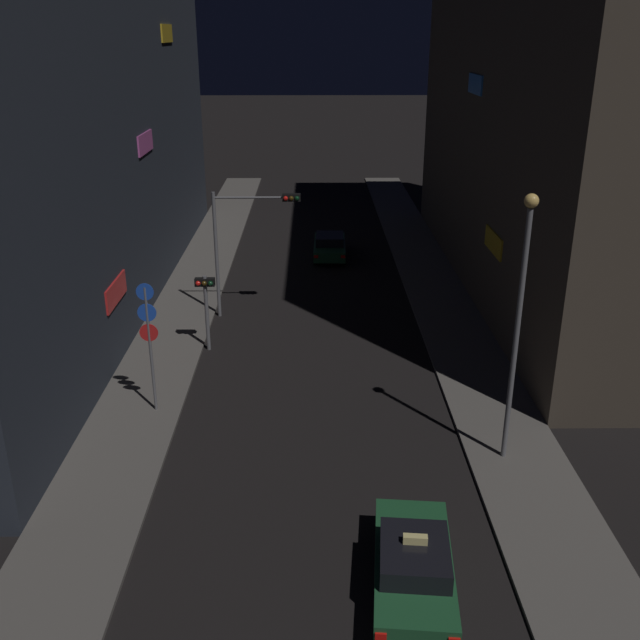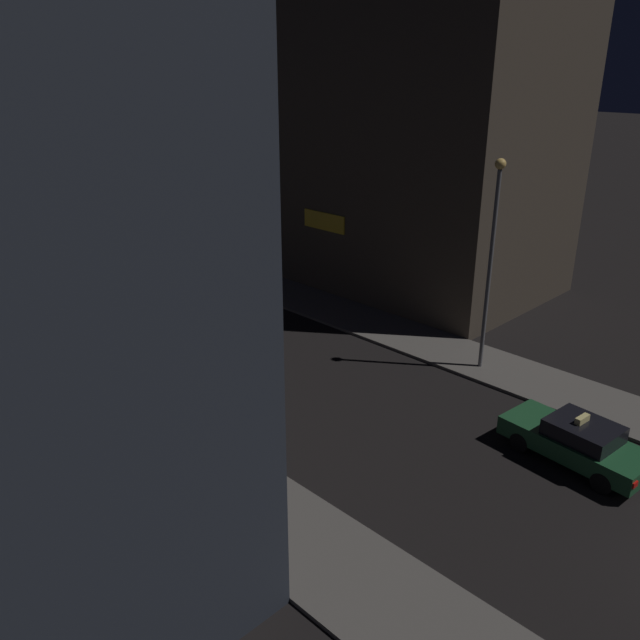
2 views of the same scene
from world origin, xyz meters
name	(u,v)px [view 2 (image 2 of 2)]	position (x,y,z in m)	size (l,w,h in m)	color
sidewalk_left	(16,336)	(-6.20, 27.26, 0.06)	(3.06, 58.52, 0.12)	#5B5651
sidewalk_right	(237,276)	(6.20, 27.26, 0.06)	(3.06, 58.52, 0.12)	#5B5651
building_facade_right	(312,72)	(12.68, 27.62, 10.87)	(9.98, 29.77, 21.75)	#473D33
taxi	(577,441)	(2.24, 5.35, 0.74)	(2.21, 4.60, 1.62)	#1E512D
far_car	(107,265)	(0.92, 32.34, 0.73)	(1.92, 4.50, 1.42)	#1E512D
traffic_light_overhead	(116,252)	(-3.04, 23.10, 4.15)	(3.90, 0.42, 5.82)	slate
traffic_light_left_kerb	(139,327)	(-4.42, 19.29, 2.34)	(0.80, 0.42, 3.22)	slate
sign_pole_left	(195,367)	(-5.54, 13.98, 2.94)	(0.62, 0.10, 4.62)	slate
street_lamp_near_block	(492,248)	(5.79, 10.93, 5.01)	(0.40, 0.40, 8.17)	slate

